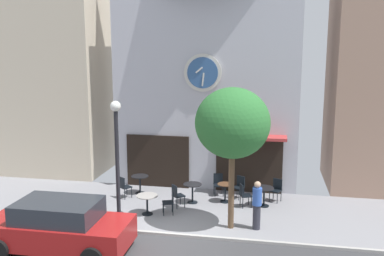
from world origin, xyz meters
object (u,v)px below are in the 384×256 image
(cafe_table_center, at_px, (140,181))
(street_tree, at_px, (232,124))
(cafe_table_rightmost, at_px, (192,189))
(cafe_table_near_door, at_px, (147,200))
(street_lamp, at_px, (117,162))
(cafe_chair_near_tree, at_px, (124,186))
(cafe_chair_right_end, at_px, (218,183))
(cafe_chair_corner, at_px, (177,194))
(cafe_chair_facing_wall, at_px, (276,188))
(cafe_table_near_curb, at_px, (225,190))
(pedestrian_blue, at_px, (257,205))
(parked_car_red, at_px, (59,226))
(cafe_chair_facing_street, at_px, (239,185))
(cafe_chair_left_end, at_px, (244,194))
(cafe_chair_near_lamp, at_px, (170,200))
(cafe_table_center_right, at_px, (264,193))

(cafe_table_center, bearing_deg, street_tree, -34.38)
(cafe_table_rightmost, bearing_deg, cafe_table_near_door, -133.27)
(cafe_table_center, bearing_deg, street_lamp, -85.98)
(street_lamp, bearing_deg, cafe_chair_near_tree, 105.72)
(cafe_table_near_door, bearing_deg, cafe_table_center, 113.84)
(cafe_chair_right_end, distance_m, cafe_chair_corner, 2.21)
(cafe_chair_near_tree, bearing_deg, cafe_table_near_door, -46.45)
(street_tree, relative_size, cafe_table_rightmost, 6.19)
(street_tree, relative_size, cafe_chair_near_tree, 5.32)
(street_tree, bearing_deg, cafe_table_center, 145.62)
(cafe_chair_facing_wall, bearing_deg, cafe_table_near_curb, -165.93)
(cafe_table_center, bearing_deg, pedestrian_blue, -29.03)
(street_tree, distance_m, parked_car_red, 6.24)
(cafe_chair_right_end, bearing_deg, cafe_chair_facing_street, -12.04)
(street_tree, distance_m, cafe_table_center, 5.82)
(cafe_table_near_door, distance_m, cafe_chair_left_end, 3.71)
(street_tree, bearing_deg, cafe_chair_right_end, 104.47)
(street_tree, relative_size, cafe_table_center, 6.23)
(street_lamp, bearing_deg, cafe_chair_near_lamp, 35.54)
(cafe_chair_facing_wall, bearing_deg, cafe_table_center_right, -124.48)
(cafe_chair_near_tree, xyz_separation_m, cafe_chair_facing_wall, (6.10, 0.81, 0.00))
(cafe_table_rightmost, relative_size, cafe_chair_facing_wall, 0.86)
(cafe_table_near_door, bearing_deg, cafe_chair_right_end, 48.67)
(cafe_table_near_door, height_order, cafe_chair_left_end, cafe_chair_left_end)
(cafe_chair_left_end, xyz_separation_m, cafe_chair_facing_wall, (1.24, 0.90, 0.00))
(cafe_chair_right_end, distance_m, pedestrian_blue, 3.62)
(cafe_table_center_right, relative_size, cafe_chair_right_end, 0.84)
(cafe_chair_left_end, bearing_deg, cafe_table_near_door, -157.59)
(cafe_table_center, bearing_deg, cafe_table_rightmost, -15.98)
(cafe_table_rightmost, xyz_separation_m, pedestrian_blue, (2.58, -2.07, 0.31))
(cafe_table_center, bearing_deg, cafe_chair_near_tree, -124.86)
(cafe_table_center_right, height_order, cafe_chair_near_tree, cafe_chair_near_tree)
(street_lamp, relative_size, cafe_chair_near_tree, 4.77)
(cafe_chair_near_lamp, xyz_separation_m, pedestrian_blue, (3.17, -0.75, 0.33))
(parked_car_red, bearing_deg, cafe_chair_facing_wall, 40.76)
(cafe_table_center_right, xyz_separation_m, cafe_chair_corner, (-3.28, -0.74, -0.02))
(cafe_chair_corner, bearing_deg, cafe_table_near_curb, 27.75)
(cafe_table_near_door, xyz_separation_m, cafe_chair_facing_street, (3.18, 2.42, -0.01))
(cafe_chair_right_end, relative_size, cafe_chair_near_tree, 1.00)
(cafe_table_near_curb, xyz_separation_m, parked_car_red, (-4.44, -5.05, 0.27))
(cafe_chair_near_tree, bearing_deg, pedestrian_blue, -20.96)
(street_lamp, xyz_separation_m, cafe_table_near_door, (0.74, 0.94, -1.64))
(cafe_chair_right_end, xyz_separation_m, cafe_chair_facing_street, (0.89, -0.19, 0.00))
(cafe_chair_left_end, bearing_deg, cafe_chair_near_lamp, -154.68)
(street_tree, distance_m, cafe_chair_right_end, 4.54)
(street_tree, xyz_separation_m, cafe_chair_corner, (-2.22, 1.51, -3.07))
(cafe_chair_near_lamp, height_order, cafe_chair_corner, same)
(cafe_table_center_right, bearing_deg, cafe_chair_facing_street, 141.81)
(cafe_chair_facing_wall, xyz_separation_m, pedestrian_blue, (-0.67, -2.89, 0.33))
(cafe_table_near_curb, distance_m, pedestrian_blue, 2.76)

